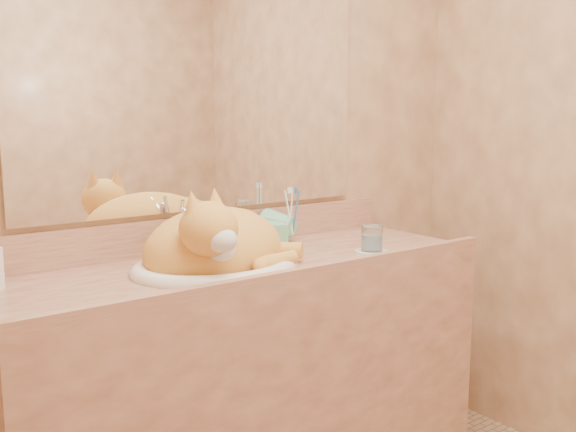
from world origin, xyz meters
TOP-DOWN VIEW (x-y plane):
  - wall_back at (0.00, 1.00)m, footprint 2.40×0.02m
  - vanity_counter at (0.00, 0.72)m, footprint 1.60×0.55m
  - mirror at (0.00, 0.99)m, footprint 1.30×0.02m
  - sink_basin at (-0.12, 0.70)m, footprint 0.59×0.52m
  - faucet at (-0.12, 0.90)m, footprint 0.05×0.13m
  - cat at (-0.11, 0.71)m, footprint 0.55×0.48m
  - soap_dispenser at (0.20, 0.83)m, footprint 0.11×0.11m
  - toothbrush_cup at (0.30, 0.87)m, footprint 0.16×0.16m
  - toothbrushes at (0.30, 0.87)m, footprint 0.03×0.03m
  - saucer at (0.41, 0.58)m, footprint 0.11×0.11m
  - water_glass at (0.41, 0.58)m, footprint 0.07×0.07m

SIDE VIEW (x-z plane):
  - vanity_counter at x=0.00m, z-range 0.00..0.85m
  - saucer at x=0.41m, z-range 0.85..0.86m
  - water_glass at x=0.41m, z-range 0.86..0.95m
  - toothbrush_cup at x=0.30m, z-range 0.85..0.96m
  - sink_basin at x=-0.12m, z-range 0.85..1.01m
  - cat at x=-0.11m, z-range 0.80..1.07m
  - faucet at x=-0.12m, z-range 0.85..1.03m
  - soap_dispenser at x=0.20m, z-range 0.85..1.04m
  - toothbrushes at x=0.30m, z-range 0.87..1.08m
  - wall_back at x=0.00m, z-range 0.00..2.50m
  - mirror at x=0.00m, z-range 0.99..1.79m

